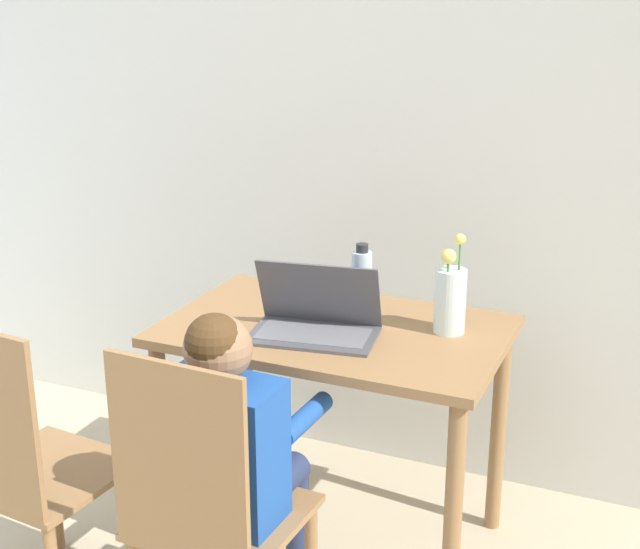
# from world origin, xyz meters

# --- Properties ---
(wall_back) EXTENTS (6.40, 0.05, 2.50)m
(wall_back) POSITION_xyz_m (0.00, 2.23, 1.25)
(wall_back) COLOR silver
(wall_back) RESTS_ON ground_plane
(dining_table) EXTENTS (1.03, 0.65, 0.75)m
(dining_table) POSITION_xyz_m (0.13, 1.62, 0.64)
(dining_table) COLOR olive
(dining_table) RESTS_ON ground_plane
(chair_occupied) EXTENTS (0.42, 0.42, 0.93)m
(chair_occupied) POSITION_xyz_m (0.05, 0.97, 0.46)
(chair_occupied) COLOR olive
(chair_occupied) RESTS_ON ground_plane
(chair_spare) EXTENTS (0.44, 0.44, 0.93)m
(chair_spare) POSITION_xyz_m (-0.52, 0.96, 0.46)
(chair_spare) COLOR olive
(chair_spare) RESTS_ON ground_plane
(person_seated) EXTENTS (0.33, 0.43, 0.99)m
(person_seated) POSITION_xyz_m (0.06, 1.10, 0.61)
(person_seated) COLOR #1E4C9E
(person_seated) RESTS_ON ground_plane
(laptop) EXTENTS (0.40, 0.28, 0.22)m
(laptop) POSITION_xyz_m (0.10, 1.55, 0.80)
(laptop) COLOR #4C4C51
(laptop) RESTS_ON dining_table
(flower_vase) EXTENTS (0.09, 0.09, 0.31)m
(flower_vase) POSITION_xyz_m (0.46, 1.72, 0.86)
(flower_vase) COLOR silver
(flower_vase) RESTS_ON dining_table
(water_bottle) EXTENTS (0.06, 0.06, 0.25)m
(water_bottle) POSITION_xyz_m (0.19, 1.69, 0.87)
(water_bottle) COLOR silver
(water_bottle) RESTS_ON dining_table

